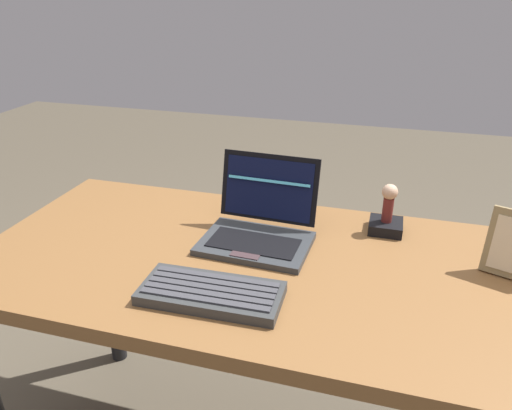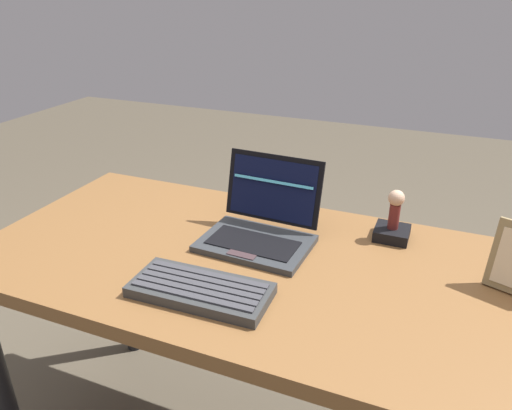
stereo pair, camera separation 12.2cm
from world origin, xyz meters
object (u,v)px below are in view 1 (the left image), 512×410
(laptop_front, at_px, (259,226))
(external_keyboard, at_px, (211,293))
(figurine, at_px, (389,200))
(figurine_stand, at_px, (386,226))

(laptop_front, height_order, external_keyboard, laptop_front)
(laptop_front, xyz_separation_m, figurine, (0.32, 0.15, 0.05))
(external_keyboard, bearing_deg, figurine, 50.36)
(external_keyboard, height_order, figurine_stand, figurine_stand)
(figurine, bearing_deg, laptop_front, -155.36)
(external_keyboard, distance_m, figurine, 0.56)
(figurine, bearing_deg, external_keyboard, -129.64)
(laptop_front, xyz_separation_m, external_keyboard, (-0.03, -0.28, -0.03))
(laptop_front, distance_m, external_keyboard, 0.28)
(figurine_stand, relative_size, figurine, 0.82)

